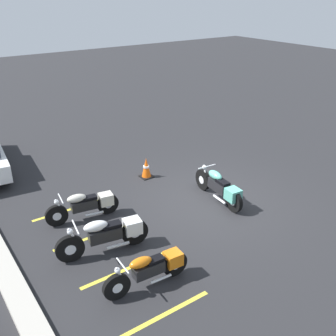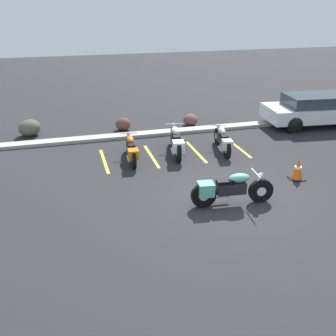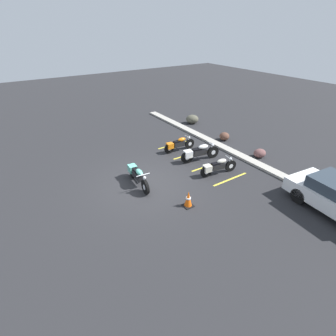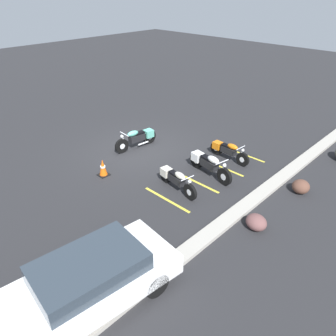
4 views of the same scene
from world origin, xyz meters
name	(u,v)px [view 2 (image 2 of 4)]	position (x,y,z in m)	size (l,w,h in m)	color
ground	(231,200)	(0.00, 0.00, 0.00)	(60.00, 60.00, 0.00)	#262628
motorcycle_teal_featured	(229,189)	(-0.21, -0.23, 0.45)	(2.17, 0.62, 0.85)	black
parked_bike_0	(131,149)	(-2.05, 3.32, 0.41)	(0.55, 1.96, 0.77)	black
parked_bike_1	(176,141)	(-0.48, 3.52, 0.47)	(0.75, 2.22, 0.88)	black
parked_bike_2	(223,140)	(1.14, 3.33, 0.42)	(0.65, 1.98, 0.78)	black
car_white	(317,109)	(6.06, 5.19, 0.68)	(4.47, 2.24, 1.29)	black
concrete_curb	(172,132)	(0.00, 5.75, 0.06)	(18.00, 0.50, 0.12)	#A8A399
landscape_rock_0	(30,128)	(-5.34, 6.94, 0.31)	(0.90, 0.76, 0.63)	#504F40
landscape_rock_1	(123,124)	(-1.76, 6.66, 0.25)	(0.60, 0.61, 0.50)	brown
landscape_rock_2	(190,120)	(1.04, 6.56, 0.24)	(0.67, 0.58, 0.48)	brown
traffic_cone	(298,169)	(2.37, 0.67, 0.32)	(0.40, 0.40, 0.68)	black
stall_line_0	(104,161)	(-2.91, 3.57, 0.00)	(0.10, 2.10, 0.00)	gold
stall_line_1	(152,156)	(-1.32, 3.57, 0.00)	(0.10, 2.10, 0.00)	gold
stall_line_2	(196,152)	(0.26, 3.57, 0.00)	(0.10, 2.10, 0.00)	gold
stall_line_3	(238,147)	(1.84, 3.57, 0.00)	(0.10, 2.10, 0.00)	gold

